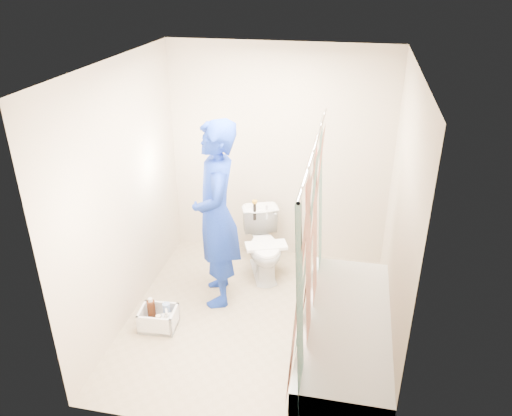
% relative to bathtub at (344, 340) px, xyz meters
% --- Properties ---
extents(floor, '(2.60, 2.60, 0.00)m').
position_rel_bathtub_xyz_m(floor, '(-0.85, 0.43, -0.27)').
color(floor, '#9D8C6F').
rests_on(floor, ground).
extents(ceiling, '(2.40, 2.60, 0.02)m').
position_rel_bathtub_xyz_m(ceiling, '(-0.85, 0.43, 2.13)').
color(ceiling, silver).
rests_on(ceiling, wall_back).
extents(wall_back, '(2.40, 0.02, 2.40)m').
position_rel_bathtub_xyz_m(wall_back, '(-0.85, 1.73, 0.93)').
color(wall_back, '#C4AE96').
rests_on(wall_back, ground).
extents(wall_front, '(2.40, 0.02, 2.40)m').
position_rel_bathtub_xyz_m(wall_front, '(-0.85, -0.88, 0.93)').
color(wall_front, '#C4AE96').
rests_on(wall_front, ground).
extents(wall_left, '(0.02, 2.60, 2.40)m').
position_rel_bathtub_xyz_m(wall_left, '(-2.05, 0.43, 0.93)').
color(wall_left, '#C4AE96').
rests_on(wall_left, ground).
extents(wall_right, '(0.02, 2.60, 2.40)m').
position_rel_bathtub_xyz_m(wall_right, '(0.35, 0.43, 0.93)').
color(wall_right, '#C4AE96').
rests_on(wall_right, ground).
extents(bathtub, '(0.70, 1.75, 0.50)m').
position_rel_bathtub_xyz_m(bathtub, '(0.00, 0.00, 0.00)').
color(bathtub, silver).
rests_on(bathtub, ground).
extents(curtain_rod, '(0.02, 1.90, 0.02)m').
position_rel_bathtub_xyz_m(curtain_rod, '(-0.33, 0.00, 1.68)').
color(curtain_rod, silver).
rests_on(curtain_rod, wall_back).
extents(shower_curtain, '(0.06, 1.75, 1.80)m').
position_rel_bathtub_xyz_m(shower_curtain, '(-0.33, 0.00, 0.75)').
color(shower_curtain, white).
rests_on(shower_curtain, curtain_rod).
extents(toilet, '(0.61, 0.78, 0.70)m').
position_rel_bathtub_xyz_m(toilet, '(-0.92, 1.25, 0.08)').
color(toilet, white).
rests_on(toilet, ground).
extents(tank_lid, '(0.47, 0.33, 0.03)m').
position_rel_bathtub_xyz_m(tank_lid, '(-0.88, 1.14, 0.15)').
color(tank_lid, white).
rests_on(tank_lid, toilet).
extents(tank_internals, '(0.16, 0.09, 0.23)m').
position_rel_bathtub_xyz_m(tank_internals, '(-1.02, 1.41, 0.43)').
color(tank_internals, black).
rests_on(tank_internals, toilet).
extents(plumber, '(0.63, 0.78, 1.86)m').
position_rel_bathtub_xyz_m(plumber, '(-1.29, 0.74, 0.66)').
color(plumber, '#0F2498').
rests_on(plumber, ground).
extents(cleaning_caddy, '(0.35, 0.29, 0.25)m').
position_rel_bathtub_xyz_m(cleaning_caddy, '(-1.70, 0.15, -0.17)').
color(cleaning_caddy, silver).
rests_on(cleaning_caddy, ground).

